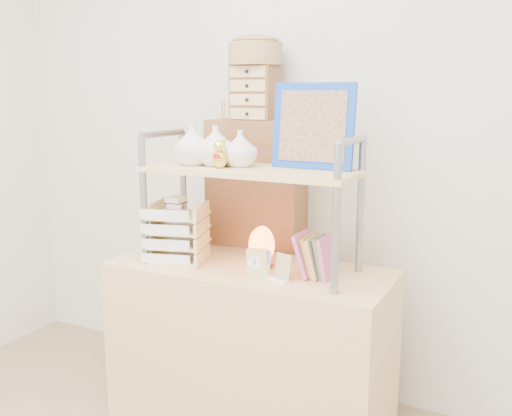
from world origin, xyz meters
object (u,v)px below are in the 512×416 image
at_px(desk, 250,349).
at_px(salt_lamp, 262,246).
at_px(cabinet, 257,257).
at_px(letter_tray, 177,235).

xyz_separation_m(desk, salt_lamp, (0.05, 0.02, 0.47)).
bearing_deg(salt_lamp, desk, -151.37).
height_order(desk, cabinet, cabinet).
xyz_separation_m(cabinet, salt_lamp, (0.20, -0.35, 0.17)).
xyz_separation_m(desk, cabinet, (-0.15, 0.37, 0.30)).
bearing_deg(letter_tray, salt_lamp, 11.57).
distance_m(desk, cabinet, 0.50).
xyz_separation_m(desk, letter_tray, (-0.33, -0.05, 0.49)).
bearing_deg(letter_tray, desk, 8.98).
distance_m(desk, salt_lamp, 0.47).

